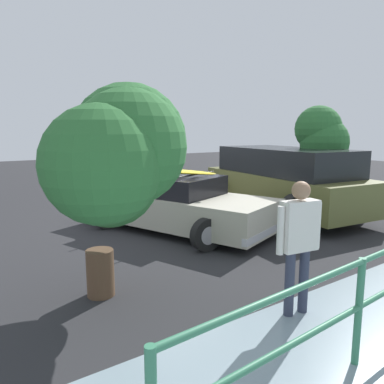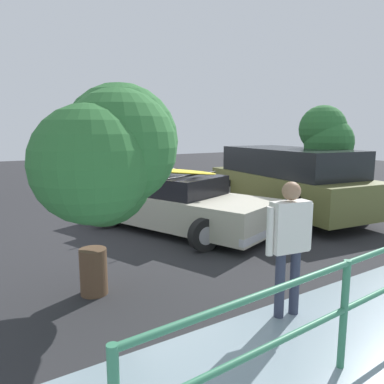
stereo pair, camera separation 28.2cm
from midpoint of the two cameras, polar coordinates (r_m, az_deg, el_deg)
The scene contains 6 objects.
ground_plane at distance 8.99m, azimuth -4.17°, elevation -5.06°, with size 44.00×44.00×0.02m, color #28282B.
sedan_car at distance 8.45m, azimuth -3.50°, elevation -1.76°, with size 3.19×4.76×1.52m.
suv_car at distance 10.19m, azimuth 13.13°, elevation 1.80°, with size 3.14×5.08×1.77m.
person_bystander at distance 4.65m, azimuth 14.30°, elevation -6.49°, with size 0.64×0.26×1.66m.
bush_near_left at distance 4.66m, azimuth -12.86°, elevation 5.17°, with size 1.92×2.00×2.83m.
bush_near_right at distance 10.43m, azimuth 17.89°, elevation 5.61°, with size 1.29×1.75×2.87m.
Camera 1 is at (4.54, 7.42, 2.25)m, focal length 35.00 mm.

